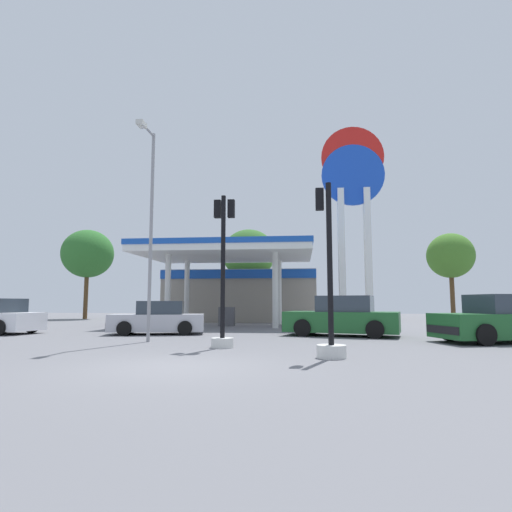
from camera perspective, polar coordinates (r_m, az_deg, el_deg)
The scene contains 12 objects.
ground_plane at distance 9.44m, azimuth -10.73°, elevation -14.48°, with size 90.00×90.00×0.00m, color slate.
gas_station at distance 31.12m, azimuth -1.97°, elevation -4.74°, with size 10.77×14.28×4.70m.
station_pole_sign at distance 27.75m, azimuth 13.01°, elevation 7.79°, with size 3.96×0.56×12.64m.
car_0 at distance 18.96m, azimuth -13.08°, elevation -8.30°, with size 4.24×2.46×1.43m.
car_1 at distance 16.95m, azimuth 30.41°, elevation -7.53°, with size 4.91×3.04×1.64m.
car_3 at distance 17.93m, azimuth 11.55°, elevation -8.16°, with size 4.90×3.02×1.64m.
traffic_signal_0 at distance 10.78m, azimuth 9.89°, elevation -6.78°, with size 0.73×0.73×4.42m.
traffic_signal_1 at distance 13.10m, azimuth -4.47°, elevation -4.25°, with size 0.68×0.70×4.71m.
tree_0 at distance 38.67m, azimuth -21.77°, elevation 0.26°, with size 4.29×4.29×7.53m.
tree_1 at distance 33.85m, azimuth -0.97°, elevation 0.25°, with size 4.27×4.27×7.21m.
tree_2 at distance 37.61m, azimuth 24.77°, elevation 0.01°, with size 3.68×3.68×6.96m.
corner_streetlamp at distance 15.51m, azimuth -14.18°, elevation 5.50°, with size 0.24×1.48×7.53m.
Camera 1 is at (2.66, -8.95, 1.36)m, focal length 29.63 mm.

